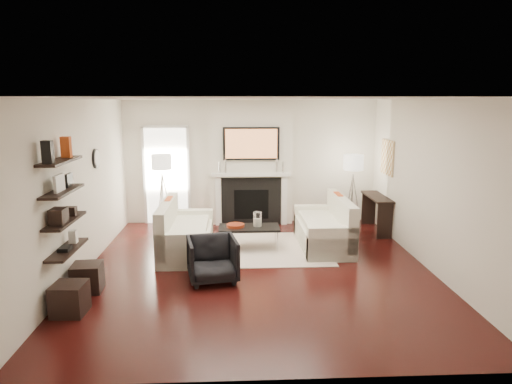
{
  "coord_description": "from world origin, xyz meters",
  "views": [
    {
      "loc": [
        -0.36,
        -6.98,
        2.66
      ],
      "look_at": [
        0.0,
        0.6,
        1.15
      ],
      "focal_mm": 32.0,
      "sensor_mm": 36.0,
      "label": 1
    }
  ],
  "objects_px": {
    "loveseat_left_base": "(187,241)",
    "lamp_left_shade": "(161,162)",
    "armchair": "(213,257)",
    "lamp_right_shade": "(353,162)",
    "ottoman_near": "(87,277)",
    "loveseat_right_base": "(323,235)",
    "coffee_table": "(249,228)"
  },
  "relations": [
    {
      "from": "loveseat_left_base",
      "to": "lamp_left_shade",
      "type": "xyz_separation_m",
      "value": [
        -0.63,
        1.48,
        1.24
      ]
    },
    {
      "from": "loveseat_left_base",
      "to": "lamp_left_shade",
      "type": "bearing_deg",
      "value": 113.02
    },
    {
      "from": "armchair",
      "to": "lamp_right_shade",
      "type": "relative_size",
      "value": 1.83
    },
    {
      "from": "armchair",
      "to": "ottoman_near",
      "type": "height_order",
      "value": "armchair"
    },
    {
      "from": "loveseat_right_base",
      "to": "loveseat_left_base",
      "type": "bearing_deg",
      "value": -174.01
    },
    {
      "from": "armchair",
      "to": "lamp_right_shade",
      "type": "height_order",
      "value": "lamp_right_shade"
    },
    {
      "from": "loveseat_left_base",
      "to": "armchair",
      "type": "height_order",
      "value": "armchair"
    },
    {
      "from": "lamp_left_shade",
      "to": "armchair",
      "type": "bearing_deg",
      "value": -67.63
    },
    {
      "from": "ottoman_near",
      "to": "coffee_table",
      "type": "bearing_deg",
      "value": 36.97
    },
    {
      "from": "loveseat_right_base",
      "to": "ottoman_near",
      "type": "xyz_separation_m",
      "value": [
        -3.74,
        -1.87,
        -0.01
      ]
    },
    {
      "from": "loveseat_right_base",
      "to": "lamp_left_shade",
      "type": "relative_size",
      "value": 4.5
    },
    {
      "from": "loveseat_right_base",
      "to": "lamp_right_shade",
      "type": "height_order",
      "value": "lamp_right_shade"
    },
    {
      "from": "lamp_left_shade",
      "to": "ottoman_near",
      "type": "bearing_deg",
      "value": -101.35
    },
    {
      "from": "coffee_table",
      "to": "loveseat_right_base",
      "type": "bearing_deg",
      "value": 3.79
    },
    {
      "from": "lamp_right_shade",
      "to": "ottoman_near",
      "type": "xyz_separation_m",
      "value": [
        -4.52,
        -2.84,
        -1.25
      ]
    },
    {
      "from": "loveseat_right_base",
      "to": "armchair",
      "type": "relative_size",
      "value": 2.46
    },
    {
      "from": "lamp_left_shade",
      "to": "ottoman_near",
      "type": "distance_m",
      "value": 3.39
    },
    {
      "from": "lamp_left_shade",
      "to": "ottoman_near",
      "type": "relative_size",
      "value": 1.0
    },
    {
      "from": "lamp_right_shade",
      "to": "coffee_table",
      "type": "bearing_deg",
      "value": -153.93
    },
    {
      "from": "lamp_left_shade",
      "to": "loveseat_left_base",
      "type": "bearing_deg",
      "value": -66.98
    },
    {
      "from": "armchair",
      "to": "loveseat_left_base",
      "type": "bearing_deg",
      "value": 101.11
    },
    {
      "from": "loveseat_right_base",
      "to": "lamp_right_shade",
      "type": "xyz_separation_m",
      "value": [
        0.78,
        0.96,
        1.24
      ]
    },
    {
      "from": "coffee_table",
      "to": "lamp_right_shade",
      "type": "relative_size",
      "value": 2.75
    },
    {
      "from": "ottoman_near",
      "to": "armchair",
      "type": "bearing_deg",
      "value": 9.7
    },
    {
      "from": "ottoman_near",
      "to": "loveseat_left_base",
      "type": "bearing_deg",
      "value": 52.24
    },
    {
      "from": "coffee_table",
      "to": "lamp_left_shade",
      "type": "height_order",
      "value": "lamp_left_shade"
    },
    {
      "from": "loveseat_left_base",
      "to": "loveseat_right_base",
      "type": "relative_size",
      "value": 1.0
    },
    {
      "from": "loveseat_left_base",
      "to": "lamp_right_shade",
      "type": "xyz_separation_m",
      "value": [
        3.27,
        1.22,
        1.24
      ]
    },
    {
      "from": "armchair",
      "to": "lamp_right_shade",
      "type": "bearing_deg",
      "value": 32.11
    },
    {
      "from": "loveseat_left_base",
      "to": "lamp_right_shade",
      "type": "relative_size",
      "value": 4.5
    },
    {
      "from": "armchair",
      "to": "lamp_left_shade",
      "type": "xyz_separation_m",
      "value": [
        -1.15,
        2.79,
        1.08
      ]
    },
    {
      "from": "loveseat_left_base",
      "to": "lamp_right_shade",
      "type": "bearing_deg",
      "value": 20.51
    }
  ]
}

